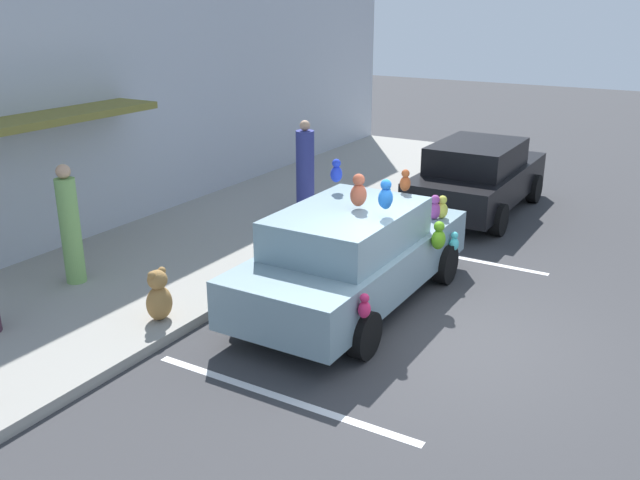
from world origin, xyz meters
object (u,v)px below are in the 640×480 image
(parked_sedan_behind, at_px, (477,176))
(pedestrian_by_lamp, at_px, (305,170))
(plush_covered_car, at_px, (353,254))
(teddy_bear_on_sidewalk, at_px, (159,296))
(pedestrian_walking_past, at_px, (70,228))

(parked_sedan_behind, distance_m, pedestrian_by_lamp, 3.71)
(pedestrian_by_lamp, bearing_deg, plush_covered_car, -138.87)
(teddy_bear_on_sidewalk, relative_size, pedestrian_by_lamp, 0.39)
(plush_covered_car, bearing_deg, teddy_bear_on_sidewalk, 137.90)
(plush_covered_car, bearing_deg, pedestrian_walking_past, 113.89)
(pedestrian_walking_past, bearing_deg, pedestrian_by_lamp, -12.27)
(teddy_bear_on_sidewalk, distance_m, pedestrian_by_lamp, 5.55)
(parked_sedan_behind, xyz_separation_m, pedestrian_by_lamp, (-2.24, 2.94, 0.25))
(pedestrian_by_lamp, bearing_deg, pedestrian_walking_past, 167.73)
(pedestrian_walking_past, xyz_separation_m, pedestrian_by_lamp, (5.09, -1.11, -0.01))
(plush_covered_car, distance_m, pedestrian_by_lamp, 4.41)
(plush_covered_car, xyz_separation_m, pedestrian_by_lamp, (3.32, 2.90, 0.23))
(plush_covered_car, relative_size, teddy_bear_on_sidewalk, 6.17)
(plush_covered_car, xyz_separation_m, parked_sedan_behind, (5.56, -0.04, -0.01))
(parked_sedan_behind, height_order, pedestrian_walking_past, pedestrian_walking_past)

